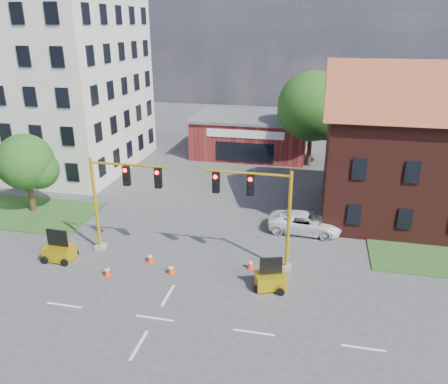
# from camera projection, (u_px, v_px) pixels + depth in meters

# --- Properties ---
(ground) EXTENTS (120.00, 120.00, 0.00)m
(ground) POSITION_uv_depth(u_px,v_px,m) (155.00, 318.00, 21.72)
(ground) COLOR #414143
(ground) RESTS_ON ground
(lane_markings) EXTENTS (60.00, 36.00, 0.01)m
(lane_markings) POSITION_uv_depth(u_px,v_px,m) (130.00, 361.00, 18.99)
(lane_markings) COLOR white
(lane_markings) RESTS_ON ground
(office_block) EXTENTS (18.40, 15.40, 20.60)m
(office_block) POSITION_uv_depth(u_px,v_px,m) (34.00, 61.00, 41.94)
(office_block) COLOR beige
(office_block) RESTS_ON ground
(brick_shop) EXTENTS (12.40, 8.40, 4.30)m
(brick_shop) POSITION_uv_depth(u_px,v_px,m) (251.00, 135.00, 48.24)
(brick_shop) COLOR maroon
(brick_shop) RESTS_ON ground
(tree_large) EXTENTS (7.22, 6.87, 9.52)m
(tree_large) POSITION_uv_depth(u_px,v_px,m) (316.00, 109.00, 42.90)
(tree_large) COLOR #342412
(tree_large) RESTS_ON ground
(tree_nw_front) EXTENTS (4.43, 4.22, 6.13)m
(tree_nw_front) POSITION_uv_depth(u_px,v_px,m) (29.00, 164.00, 32.72)
(tree_nw_front) COLOR #342412
(tree_nw_front) RESTS_ON ground
(signal_mast_west) EXTENTS (5.30, 0.60, 6.20)m
(signal_mast_west) POSITION_uv_depth(u_px,v_px,m) (119.00, 195.00, 26.64)
(signal_mast_west) COLOR gray
(signal_mast_west) RESTS_ON ground
(signal_mast_east) EXTENTS (5.30, 0.60, 6.20)m
(signal_mast_east) POSITION_uv_depth(u_px,v_px,m) (260.00, 207.00, 24.89)
(signal_mast_east) COLOR gray
(signal_mast_east) RESTS_ON ground
(trailer_west) EXTENTS (1.75, 1.18, 1.97)m
(trailer_west) POSITION_uv_depth(u_px,v_px,m) (59.00, 251.00, 26.84)
(trailer_west) COLOR gold
(trailer_west) RESTS_ON ground
(trailer_east) EXTENTS (1.88, 1.55, 1.83)m
(trailer_east) POSITION_uv_depth(u_px,v_px,m) (270.00, 279.00, 23.97)
(trailer_east) COLOR gold
(trailer_east) RESTS_ON ground
(cone_a) EXTENTS (0.40, 0.40, 0.70)m
(cone_a) POSITION_uv_depth(u_px,v_px,m) (107.00, 271.00, 25.23)
(cone_a) COLOR #F53F0C
(cone_a) RESTS_ON ground
(cone_b) EXTENTS (0.40, 0.40, 0.70)m
(cone_b) POSITION_uv_depth(u_px,v_px,m) (150.00, 257.00, 26.72)
(cone_b) COLOR #F53F0C
(cone_b) RESTS_ON ground
(cone_c) EXTENTS (0.40, 0.40, 0.70)m
(cone_c) POSITION_uv_depth(u_px,v_px,m) (171.00, 269.00, 25.46)
(cone_c) COLOR #F53F0C
(cone_c) RESTS_ON ground
(cone_d) EXTENTS (0.40, 0.40, 0.70)m
(cone_d) POSITION_uv_depth(u_px,v_px,m) (250.00, 264.00, 25.99)
(cone_d) COLOR #F53F0C
(cone_d) RESTS_ON ground
(pickup_white) EXTENTS (5.16, 2.56, 1.41)m
(pickup_white) POSITION_uv_depth(u_px,v_px,m) (305.00, 223.00, 30.46)
(pickup_white) COLOR white
(pickup_white) RESTS_ON ground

